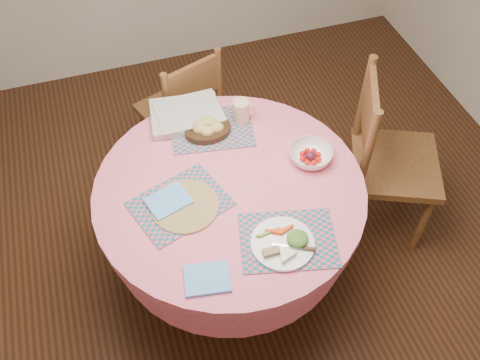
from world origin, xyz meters
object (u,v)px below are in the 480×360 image
at_px(bread_bowl, 207,128).
at_px(fruit_bowl, 311,155).
at_px(dining_table, 230,212).
at_px(chair_back, 184,110).
at_px(chair_right, 386,157).
at_px(dinner_plate, 285,243).
at_px(latte_mug, 242,111).
at_px(wicker_trivet, 185,206).

height_order(bread_bowl, fruit_bowl, bread_bowl).
relative_size(dining_table, fruit_bowl, 5.17).
relative_size(chair_back, bread_bowl, 3.91).
relative_size(chair_right, dinner_plate, 3.87).
bearing_deg(latte_mug, bread_bowl, -171.98).
bearing_deg(dinner_plate, chair_back, 96.56).
relative_size(chair_back, latte_mug, 7.14).
distance_m(bread_bowl, latte_mug, 0.19).
xyz_separation_m(dinner_plate, fruit_bowl, (0.29, 0.41, 0.01)).
xyz_separation_m(wicker_trivet, dinner_plate, (0.34, -0.32, 0.02)).
xyz_separation_m(wicker_trivet, fruit_bowl, (0.63, 0.09, 0.02)).
distance_m(chair_right, wicker_trivet, 1.15).
bearing_deg(fruit_bowl, chair_back, 117.41).
relative_size(chair_back, fruit_bowl, 3.75).
bearing_deg(chair_back, chair_right, 120.16).
bearing_deg(dining_table, latte_mug, 64.53).
bearing_deg(bread_bowl, latte_mug, 8.02).
bearing_deg(dining_table, wicker_trivet, -167.75).
bearing_deg(wicker_trivet, fruit_bowl, 7.92).
relative_size(dining_table, chair_right, 1.21).
height_order(wicker_trivet, bread_bowl, bread_bowl).
height_order(chair_right, fruit_bowl, chair_right).
height_order(dining_table, fruit_bowl, fruit_bowl).
relative_size(chair_back, dinner_plate, 3.39).
xyz_separation_m(bread_bowl, latte_mug, (0.19, 0.03, 0.03)).
height_order(chair_back, dinner_plate, chair_back).
bearing_deg(chair_right, bread_bowl, 98.01).
bearing_deg(chair_right, wicker_trivet, 121.65).
distance_m(wicker_trivet, latte_mug, 0.60).
xyz_separation_m(latte_mug, fruit_bowl, (0.23, -0.35, -0.04)).
bearing_deg(fruit_bowl, chair_right, 7.78).
xyz_separation_m(dining_table, wicker_trivet, (-0.22, -0.05, 0.20)).
bearing_deg(wicker_trivet, dinner_plate, -43.35).
height_order(chair_back, latte_mug, chair_back).
distance_m(dining_table, latte_mug, 0.50).
distance_m(latte_mug, fruit_bowl, 0.42).
bearing_deg(fruit_bowl, latte_mug, 123.13).
xyz_separation_m(dining_table, bread_bowl, (-0.00, 0.36, 0.23)).
height_order(dining_table, dinner_plate, dinner_plate).
xyz_separation_m(dining_table, fruit_bowl, (0.41, 0.04, 0.23)).
distance_m(wicker_trivet, dinner_plate, 0.47).
bearing_deg(chair_back, dinner_plate, 76.46).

